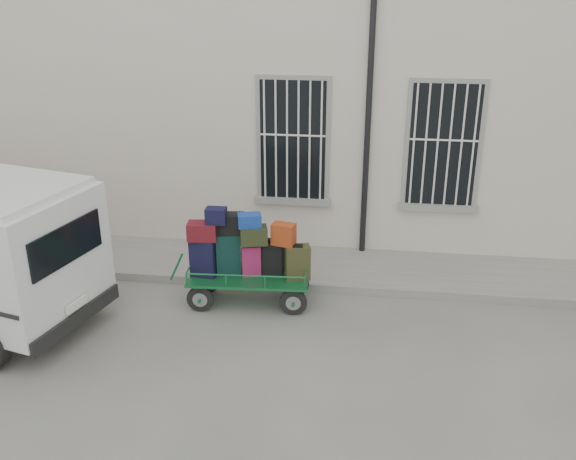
# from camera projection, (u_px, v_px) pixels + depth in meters

# --- Properties ---
(ground) EXTENTS (80.00, 80.00, 0.00)m
(ground) POSITION_uv_depth(u_px,v_px,m) (294.00, 333.00, 9.83)
(ground) COLOR slate
(ground) RESTS_ON ground
(building) EXTENTS (24.00, 5.15, 6.00)m
(building) POSITION_uv_depth(u_px,v_px,m) (326.00, 78.00, 13.73)
(building) COLOR beige
(building) RESTS_ON ground
(sidewalk) EXTENTS (24.00, 1.70, 0.15)m
(sidewalk) POSITION_uv_depth(u_px,v_px,m) (309.00, 267.00, 11.82)
(sidewalk) COLOR slate
(sidewalk) RESTS_ON ground
(luggage_cart) EXTENTS (2.35, 1.00, 1.69)m
(luggage_cart) POSITION_uv_depth(u_px,v_px,m) (245.00, 256.00, 10.40)
(luggage_cart) COLOR black
(luggage_cart) RESTS_ON ground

